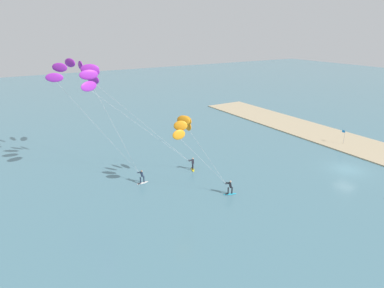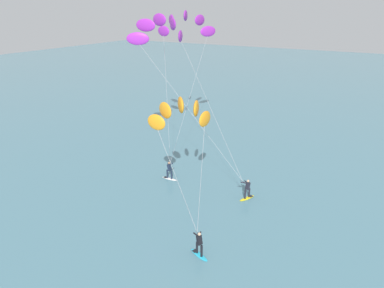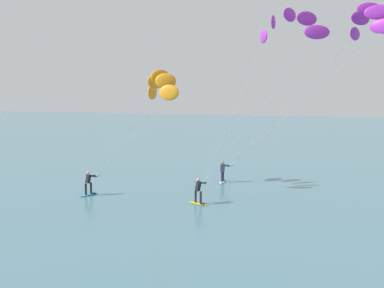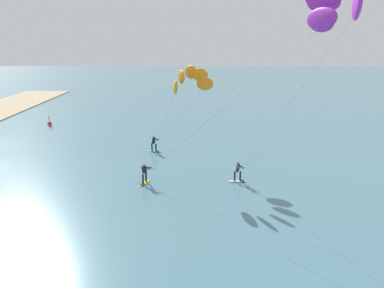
{
  "view_description": "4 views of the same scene",
  "coord_description": "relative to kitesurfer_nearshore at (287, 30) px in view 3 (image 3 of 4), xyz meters",
  "views": [
    {
      "loc": [
        -23.06,
        38.07,
        17.57
      ],
      "look_at": [
        8.85,
        18.52,
        4.32
      ],
      "focal_mm": 30.8,
      "sensor_mm": 36.0,
      "label": 1
    },
    {
      "loc": [
        -12.78,
        8.96,
        14.27
      ],
      "look_at": [
        9.7,
        21.88,
        4.11
      ],
      "focal_mm": 32.76,
      "sensor_mm": 36.0,
      "label": 2
    },
    {
      "loc": [
        19.15,
        -10.25,
        7.26
      ],
      "look_at": [
        10.17,
        17.36,
        3.84
      ],
      "focal_mm": 43.32,
      "sensor_mm": 36.0,
      "label": 3
    },
    {
      "loc": [
        35.11,
        20.62,
        10.6
      ],
      "look_at": [
        9.52,
        21.02,
        2.86
      ],
      "focal_mm": 31.93,
      "sensor_mm": 36.0,
      "label": 4
    }
  ],
  "objects": [
    {
      "name": "kitesurfer_nearshore",
      "position": [
        0.0,
        0.0,
        0.0
      ],
      "size": [
        8.22,
        13.26,
        13.76
      ],
      "color": "yellow",
      "rests_on": "ground"
    },
    {
      "name": "kitesurfer_mid_water",
      "position": [
        -8.3,
        -7.07,
        -4.74
      ],
      "size": [
        6.26,
        6.38,
        8.71
      ],
      "color": "#23ADD1",
      "rests_on": "ground"
    },
    {
      "name": "kitesurfer_far_out",
      "position": [
        5.78,
        1.06,
        0.22
      ],
      "size": [
        12.66,
        8.5,
        13.99
      ],
      "color": "white",
      "rests_on": "ground"
    }
  ]
}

